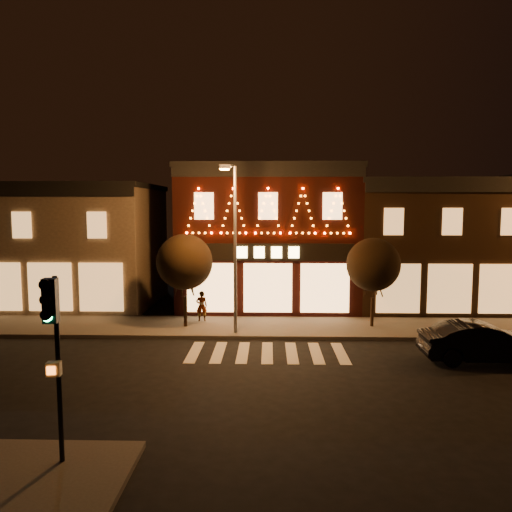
{
  "coord_description": "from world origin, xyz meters",
  "views": [
    {
      "loc": [
        0.07,
        -15.63,
        5.98
      ],
      "look_at": [
        -0.46,
        4.0,
        3.99
      ],
      "focal_mm": 34.46,
      "sensor_mm": 36.0,
      "label": 1
    }
  ],
  "objects_px": {
    "dark_sedan": "(483,342)",
    "pedestrian": "(202,306)",
    "streetlamp_mid": "(234,237)",
    "traffic_signal_near": "(54,334)"
  },
  "relations": [
    {
      "from": "dark_sedan",
      "to": "pedestrian",
      "type": "xyz_separation_m",
      "value": [
        -11.68,
        5.86,
        0.16
      ]
    },
    {
      "from": "streetlamp_mid",
      "to": "pedestrian",
      "type": "bearing_deg",
      "value": 113.64
    },
    {
      "from": "dark_sedan",
      "to": "pedestrian",
      "type": "relative_size",
      "value": 3.01
    },
    {
      "from": "traffic_signal_near",
      "to": "streetlamp_mid",
      "type": "relative_size",
      "value": 0.56
    },
    {
      "from": "traffic_signal_near",
      "to": "pedestrian",
      "type": "relative_size",
      "value": 2.78
    },
    {
      "from": "traffic_signal_near",
      "to": "dark_sedan",
      "type": "bearing_deg",
      "value": 25.83
    },
    {
      "from": "traffic_signal_near",
      "to": "streetlamp_mid",
      "type": "height_order",
      "value": "streetlamp_mid"
    },
    {
      "from": "traffic_signal_near",
      "to": "streetlamp_mid",
      "type": "bearing_deg",
      "value": 68.26
    },
    {
      "from": "traffic_signal_near",
      "to": "pedestrian",
      "type": "bearing_deg",
      "value": 78.24
    },
    {
      "from": "streetlamp_mid",
      "to": "dark_sedan",
      "type": "height_order",
      "value": "streetlamp_mid"
    }
  ]
}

